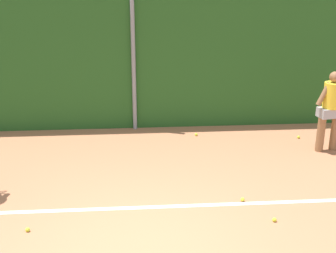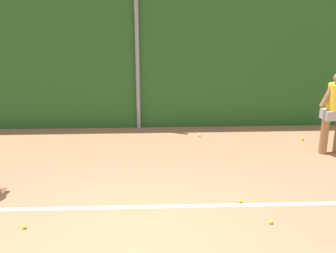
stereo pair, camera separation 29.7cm
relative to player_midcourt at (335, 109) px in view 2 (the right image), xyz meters
The scene contains 10 objects.
ground_plane 4.64m from the player_midcourt, 155.84° to the right, with size 31.13×31.13×0.00m, color #B2704C.
hedge_fence_backdrop 4.61m from the player_midcourt, 155.63° to the left, with size 20.23×0.25×3.45m, color #23511E.
fence_post_center 4.56m from the player_midcourt, 157.67° to the left, with size 0.10×0.10×3.73m, color gray.
court_baseline_paint 4.79m from the player_midcourt, 152.01° to the right, with size 14.79×0.10×0.01m, color white.
player_midcourt is the anchor object (origin of this frame).
tennis_ball_2 3.06m from the player_midcourt, 158.12° to the left, with size 0.07×0.07×0.07m, color #CCDB33.
tennis_ball_4 1.24m from the player_midcourt, 115.19° to the left, with size 0.07×0.07×0.07m, color #CCDB33.
tennis_ball_8 3.29m from the player_midcourt, 138.00° to the right, with size 0.07×0.07×0.07m, color #CCDB33.
tennis_ball_9 6.49m from the player_midcourt, 154.30° to the right, with size 0.07×0.07×0.07m, color #CCDB33.
tennis_ball_11 3.56m from the player_midcourt, 125.57° to the right, with size 0.07×0.07×0.07m, color #CCDB33.
Camera 2 is at (0.32, -5.37, 3.74)m, focal length 47.90 mm.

